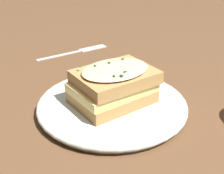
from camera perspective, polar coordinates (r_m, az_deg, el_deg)
ground_plane at (r=0.53m, az=0.56°, el=-3.98°), size 2.40×2.40×0.00m
dinner_plate at (r=0.52m, az=0.00°, el=-3.21°), size 0.25×0.25×0.01m
sandwich at (r=0.51m, az=0.24°, el=0.42°), size 0.13×0.15×0.06m
fork at (r=0.78m, az=-5.75°, el=6.67°), size 0.07×0.18×0.00m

